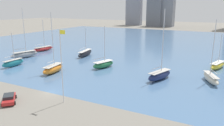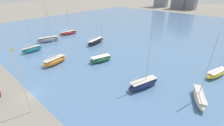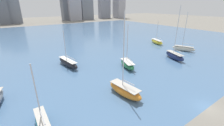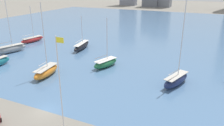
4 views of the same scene
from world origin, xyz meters
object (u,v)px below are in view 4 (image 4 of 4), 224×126
Objects in this scene: sailboat_black at (82,46)px; sailboat_gray at (10,49)px; sailboat_orange at (46,71)px; sailboat_green at (106,63)px; sailboat_red at (32,39)px; flag_pole at (60,82)px; sailboat_navy at (176,80)px.

sailboat_gray is at bearing -154.09° from sailboat_black.
sailboat_black is 0.62× the size of sailboat_gray.
sailboat_green is at bearing 41.27° from sailboat_orange.
sailboat_orange is at bearing -114.27° from sailboat_green.
sailboat_green is at bearing -9.23° from sailboat_red.
sailboat_green is (13.61, -10.61, -0.03)m from sailboat_black.
sailboat_orange reaches higher than flag_pole.
sailboat_green is at bearing 102.31° from flag_pole.
sailboat_gray is (-31.05, -1.25, 0.15)m from sailboat_green.
sailboat_navy is 1.39× the size of sailboat_green.
sailboat_navy reaches higher than sailboat_green.
sailboat_orange is at bearing -6.47° from sailboat_gray.
flag_pole is 43.48m from sailboat_gray.
sailboat_orange is at bearing 137.33° from flag_pole.
sailboat_navy is 1.05× the size of sailboat_orange.
sailboat_black is 20.73m from sailboat_red.
sailboat_orange is at bearing -32.54° from sailboat_red.
sailboat_gray reaches higher than sailboat_black.
sailboat_orange is 1.32× the size of sailboat_green.
sailboat_navy is 1.61× the size of sailboat_black.
sailboat_black is 21.59m from sailboat_orange.
sailboat_red is (-24.76, 21.73, -0.24)m from sailboat_orange.
sailboat_red is at bearing 179.85° from sailboat_green.
flag_pole is at bearing -15.33° from sailboat_gray.
sailboat_red is (-34.33, 11.13, -0.13)m from sailboat_green.
sailboat_gray is (-36.36, 23.06, -6.09)m from flag_pole.
sailboat_red is at bearing 138.20° from flag_pole.
sailboat_gray reaches higher than sailboat_red.
flag_pole is 0.81× the size of sailboat_navy.
sailboat_navy is at bearing 59.88° from flag_pole.
sailboat_black is 0.86× the size of sailboat_green.
sailboat_gray is (3.28, -12.38, 0.28)m from sailboat_red.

